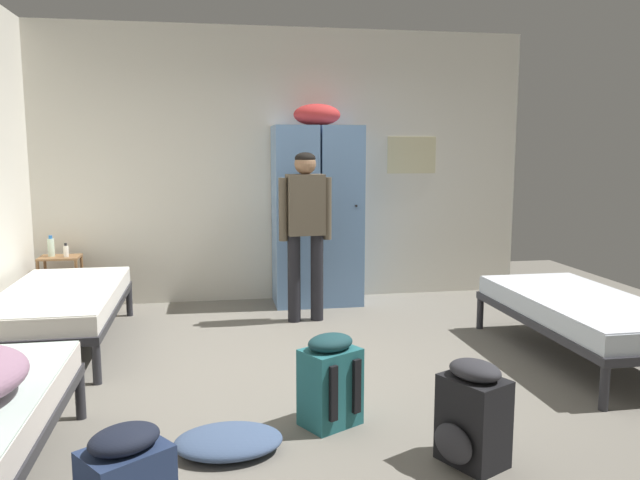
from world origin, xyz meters
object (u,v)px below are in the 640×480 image
Objects in this scene: bed_right at (583,311)px; lotion_bottle at (66,251)px; backpack_black at (472,416)px; water_bottle at (51,247)px; bed_left_rear at (61,302)px; clothes_pile_denim at (229,441)px; shelf_unit at (61,279)px; person_traveler at (305,220)px; backpack_teal at (329,382)px; locker_bank at (317,212)px.

bed_right is 4.72m from lotion_bottle.
backpack_black is (-1.51, -1.41, -0.12)m from bed_right.
water_bottle is 0.38× the size of backpack_black.
clothes_pile_denim is (1.29, -2.07, -0.32)m from bed_left_rear.
bed_left_rear is at bearing -77.74° from shelf_unit.
backpack_black is (0.43, -2.87, -0.70)m from person_traveler.
backpack_teal is (1.88, -1.82, -0.12)m from bed_left_rear.
locker_bank is at bearing 81.70° from backpack_teal.
clothes_pile_denim is at bearing -107.85° from locker_bank.
shelf_unit is 4.79m from bed_right.
shelf_unit reaches higher than bed_left_rear.
clothes_pile_denim is at bearing -64.52° from shelf_unit.
backpack_black is at bearing -15.60° from clothes_pile_denim.
lotion_bottle is (-0.18, 1.11, 0.25)m from bed_left_rear.
backpack_teal and backpack_black have the same top height.
bed_left_rear is 3.45× the size of backpack_teal.
person_traveler is 2.54m from water_bottle.
bed_left_rear is at bearing 136.19° from backpack_black.
water_bottle is 3.67m from clothes_pile_denim.
lotion_bottle is 0.25× the size of backpack_black.
person_traveler is 7.68× the size of water_bottle.
locker_bank reaches higher than water_bottle.
backpack_black reaches higher than bed_right.
backpack_teal is at bearing -54.83° from lotion_bottle.
bed_right is at bearing -36.95° from person_traveler.
bed_right is at bearing -26.71° from lotion_bottle.
shelf_unit is 4.52m from backpack_black.
lotion_bottle is at bearing 114.73° from clothes_pile_denim.
person_traveler is 2.39m from lotion_bottle.
lotion_bottle is (-2.27, 0.66, -0.33)m from person_traveler.
person_traveler is (2.09, 0.45, 0.58)m from bed_left_rear.
backpack_teal is 1.00× the size of backpack_black.
water_bottle is (-4.36, 2.18, 0.28)m from bed_right.
clothes_pile_denim is at bearing -158.77° from bed_right.
person_traveler is at bearing -16.21° from lotion_bottle.
bed_left_rear is at bearing -167.84° from person_traveler.
bed_right is at bearing 20.78° from backpack_teal.
locker_bank reaches higher than backpack_black.
shelf_unit is at bearing 102.26° from bed_left_rear.
shelf_unit is 0.30× the size of bed_right.
clothes_pile_denim is at bearing -157.17° from backpack_teal.
locker_bank is 3.76× the size of backpack_black.
locker_bank is at bearing 72.15° from clothes_pile_denim.
bed_right is (4.28, -2.16, 0.04)m from shelf_unit.
lotion_bottle is at bearing 125.17° from backpack_teal.
locker_bank reaches higher than bed_left_rear.
bed_right reaches higher than clothes_pile_denim.
locker_bank reaches higher than lotion_bottle.
lotion_bottle is at bearing 163.79° from person_traveler.
locker_bank is 3.54× the size of clothes_pile_denim.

